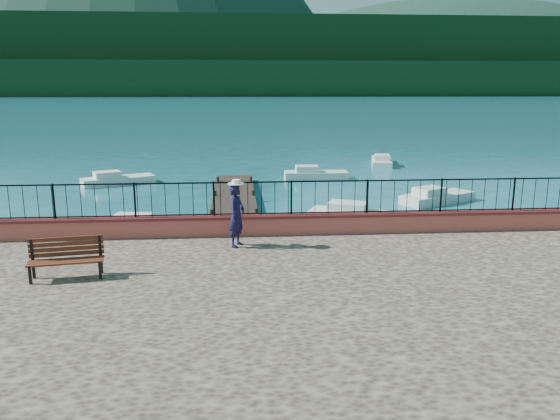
{
  "coord_description": "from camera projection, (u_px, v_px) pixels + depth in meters",
  "views": [
    {
      "loc": [
        -1.83,
        -11.49,
        5.38
      ],
      "look_at": [
        -0.76,
        2.0,
        2.3
      ],
      "focal_mm": 35.0,
      "sensor_mm": 36.0,
      "label": 1
    }
  ],
  "objects": [
    {
      "name": "dock",
      "position": [
        234.0,
        208.0,
        23.98
      ],
      "size": [
        2.0,
        16.0,
        0.3
      ],
      "primitive_type": "cube",
      "color": "#2D231C",
      "rests_on": "ground"
    },
    {
      "name": "companion_hill",
      "position": [
        447.0,
        91.0,
        573.74
      ],
      "size": [
        448.0,
        384.0,
        180.0
      ],
      "primitive_type": "ellipsoid",
      "color": "#142D23",
      "rests_on": "ground"
    },
    {
      "name": "park_bench",
      "position": [
        67.0,
        266.0,
        12.11
      ],
      "size": [
        1.66,
        0.77,
        0.89
      ],
      "rotation": [
        0.0,
        0.0,
        0.15
      ],
      "color": "black",
      "rests_on": "promenade"
    },
    {
      "name": "boat_2",
      "position": [
        438.0,
        194.0,
        25.72
      ],
      "size": [
        3.95,
        2.87,
        0.8
      ],
      "primitive_type": "cube",
      "rotation": [
        0.0,
        0.0,
        0.47
      ],
      "color": "silver",
      "rests_on": "ground"
    },
    {
      "name": "boat_0",
      "position": [
        147.0,
        225.0,
        19.99
      ],
      "size": [
        3.94,
        1.79,
        0.8
      ],
      "primitive_type": "cube",
      "rotation": [
        0.0,
        0.0,
        -0.13
      ],
      "color": "silver",
      "rests_on": "ground"
    },
    {
      "name": "far_forest",
      "position": [
        239.0,
        79.0,
        302.09
      ],
      "size": [
        900.0,
        60.0,
        18.0
      ],
      "primitive_type": "cube",
      "color": "black",
      "rests_on": "ground"
    },
    {
      "name": "foothills",
      "position": [
        238.0,
        60.0,
        357.52
      ],
      "size": [
        900.0,
        120.0,
        44.0
      ],
      "primitive_type": "cube",
      "color": "black",
      "rests_on": "ground"
    },
    {
      "name": "boat_3",
      "position": [
        118.0,
        177.0,
        30.48
      ],
      "size": [
        4.11,
        2.84,
        0.8
      ],
      "primitive_type": "cube",
      "rotation": [
        0.0,
        0.0,
        0.44
      ],
      "color": "silver",
      "rests_on": "ground"
    },
    {
      "name": "ground",
      "position": [
        320.0,
        326.0,
        12.5
      ],
      "size": [
        2000.0,
        2000.0,
        0.0
      ],
      "primitive_type": "plane",
      "color": "#19596B",
      "rests_on": "ground"
    },
    {
      "name": "railing",
      "position": [
        302.0,
        198.0,
        15.6
      ],
      "size": [
        27.0,
        0.05,
        0.95
      ],
      "primitive_type": "cube",
      "color": "black",
      "rests_on": "parapet"
    },
    {
      "name": "boat_5",
      "position": [
        382.0,
        159.0,
        38.04
      ],
      "size": [
        2.21,
        4.29,
        0.8
      ],
      "primitive_type": "cube",
      "rotation": [
        0.0,
        0.0,
        1.34
      ],
      "color": "silver",
      "rests_on": "ground"
    },
    {
      "name": "person",
      "position": [
        237.0,
        215.0,
        14.41
      ],
      "size": [
        0.61,
        0.72,
        1.68
      ],
      "primitive_type": "imported",
      "rotation": [
        0.0,
        0.0,
        1.17
      ],
      "color": "#151134",
      "rests_on": "promenade"
    },
    {
      "name": "boat_1",
      "position": [
        363.0,
        213.0,
        21.97
      ],
      "size": [
        4.49,
        3.0,
        0.8
      ],
      "primitive_type": "cube",
      "rotation": [
        0.0,
        0.0,
        -0.43
      ],
      "color": "silver",
      "rests_on": "ground"
    },
    {
      "name": "parapet",
      "position": [
        302.0,
        224.0,
        15.77
      ],
      "size": [
        28.0,
        0.46,
        0.58
      ],
      "primitive_type": "cube",
      "color": "#CC4B49",
      "rests_on": "promenade"
    },
    {
      "name": "boat_4",
      "position": [
        316.0,
        172.0,
        32.34
      ],
      "size": [
        3.76,
        1.4,
        0.8
      ],
      "primitive_type": "cube",
      "rotation": [
        0.0,
        0.0,
        -0.03
      ],
      "color": "silver",
      "rests_on": "ground"
    },
    {
      "name": "hat",
      "position": [
        236.0,
        182.0,
        14.21
      ],
      "size": [
        0.44,
        0.44,
        0.12
      ],
      "primitive_type": "cylinder",
      "color": "silver",
      "rests_on": "person"
    }
  ]
}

